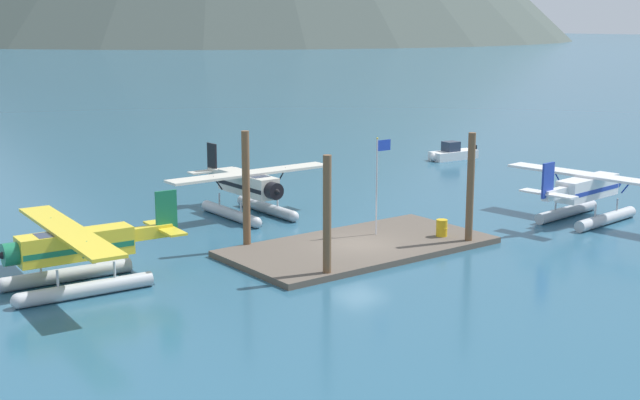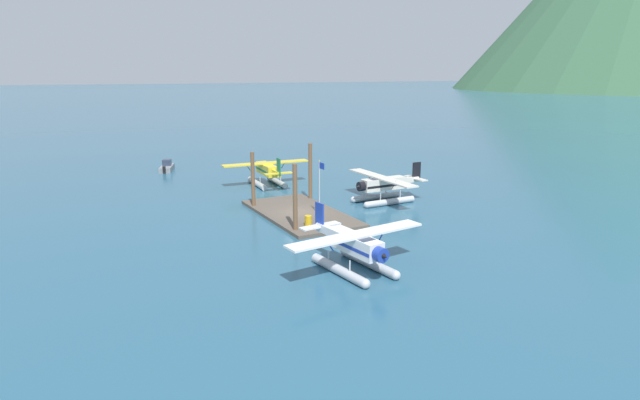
% 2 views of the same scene
% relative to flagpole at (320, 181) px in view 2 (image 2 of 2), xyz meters
% --- Properties ---
extents(ground_plane, '(1200.00, 1200.00, 0.00)m').
position_rel_flagpole_xyz_m(ground_plane, '(-2.11, -1.00, -3.53)').
color(ground_plane, '#285670').
extents(dock_platform, '(13.40, 6.78, 0.30)m').
position_rel_flagpole_xyz_m(dock_platform, '(-2.11, -1.00, -3.38)').
color(dock_platform, brown).
rests_on(dock_platform, ground).
extents(piling_near_left, '(0.37, 0.37, 5.58)m').
position_rel_flagpole_xyz_m(piling_near_left, '(-6.43, -3.98, -0.74)').
color(piling_near_left, brown).
rests_on(piling_near_left, ground).
extents(piling_near_right, '(0.37, 0.37, 5.81)m').
position_rel_flagpole_xyz_m(piling_near_right, '(2.78, -3.81, -0.63)').
color(piling_near_right, brown).
rests_on(piling_near_right, ground).
extents(piling_far_left, '(0.38, 0.38, 5.99)m').
position_rel_flagpole_xyz_m(piling_far_left, '(-6.61, 2.37, -0.54)').
color(piling_far_left, brown).
rests_on(piling_far_left, ground).
extents(flagpole, '(0.95, 0.10, 5.11)m').
position_rel_flagpole_xyz_m(flagpole, '(0.00, 0.00, 0.00)').
color(flagpole, silver).
rests_on(flagpole, dock_platform).
extents(fuel_drum, '(0.62, 0.62, 0.88)m').
position_rel_flagpole_xyz_m(fuel_drum, '(2.29, -2.38, -2.79)').
color(fuel_drum, gold).
rests_on(fuel_drum, dock_platform).
extents(seaplane_yellow_port_fwd, '(7.97, 10.47, 3.84)m').
position_rel_flagpole_xyz_m(seaplane_yellow_port_fwd, '(-15.85, 1.31, -1.96)').
color(seaplane_yellow_port_fwd, '#B7BABF').
rests_on(seaplane_yellow_port_fwd, ground).
extents(seaplane_cream_bow_centre, '(10.40, 7.98, 3.84)m').
position_rel_flagpole_xyz_m(seaplane_cream_bow_centre, '(-2.52, 8.65, -1.96)').
color(seaplane_cream_bow_centre, '#B7BABF').
rests_on(seaplane_cream_bow_centre, ground).
extents(seaplane_white_stbd_aft, '(7.96, 10.49, 3.84)m').
position_rel_flagpole_xyz_m(seaplane_white_stbd_aft, '(12.32, -3.97, -1.96)').
color(seaplane_white_stbd_aft, '#B7BABF').
rests_on(seaplane_white_stbd_aft, ground).
extents(boat_grey_open_sw, '(4.66, 2.88, 1.50)m').
position_rel_flagpole_xyz_m(boat_grey_open_sw, '(-31.01, -7.12, -3.04)').
color(boat_grey_open_sw, gray).
rests_on(boat_grey_open_sw, ground).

